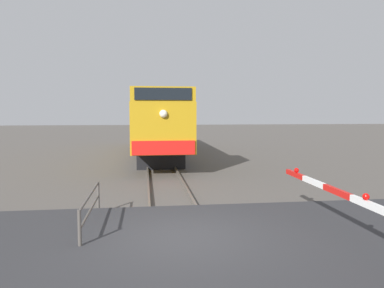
{
  "coord_description": "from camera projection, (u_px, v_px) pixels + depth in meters",
  "views": [
    {
      "loc": [
        -0.83,
        -8.08,
        2.99
      ],
      "look_at": [
        0.93,
        5.67,
        1.8
      ],
      "focal_mm": 34.47,
      "sensor_mm": 36.0,
      "label": 1
    }
  ],
  "objects": [
    {
      "name": "rail_track_left",
      "position": [
        151.0,
        243.0,
        8.25
      ],
      "size": [
        0.08,
        80.0,
        0.15
      ],
      "primitive_type": "cube",
      "color": "#59544C",
      "rests_on": "ground_plane"
    },
    {
      "name": "ground_plane",
      "position": [
        183.0,
        245.0,
        8.35
      ],
      "size": [
        160.0,
        160.0,
        0.0
      ],
      "primitive_type": "plane",
      "color": "#514C47"
    },
    {
      "name": "guard_railing",
      "position": [
        90.0,
        206.0,
        9.33
      ],
      "size": [
        0.08,
        3.23,
        0.95
      ],
      "color": "#4C4742",
      "rests_on": "ground_plane"
    },
    {
      "name": "locomotive",
      "position": [
        157.0,
        125.0,
        25.32
      ],
      "size": [
        3.0,
        18.6,
        4.15
      ],
      "color": "black",
      "rests_on": "ground_plane"
    },
    {
      "name": "road_surface",
      "position": [
        183.0,
        241.0,
        8.34
      ],
      "size": [
        36.0,
        5.71,
        0.17
      ],
      "primitive_type": "cube",
      "color": "#2D2D30",
      "rests_on": "ground_plane"
    },
    {
      "name": "rail_track_right",
      "position": [
        214.0,
        240.0,
        8.43
      ],
      "size": [
        0.08,
        80.0,
        0.15
      ],
      "primitive_type": "cube",
      "color": "#59544C",
      "rests_on": "ground_plane"
    }
  ]
}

